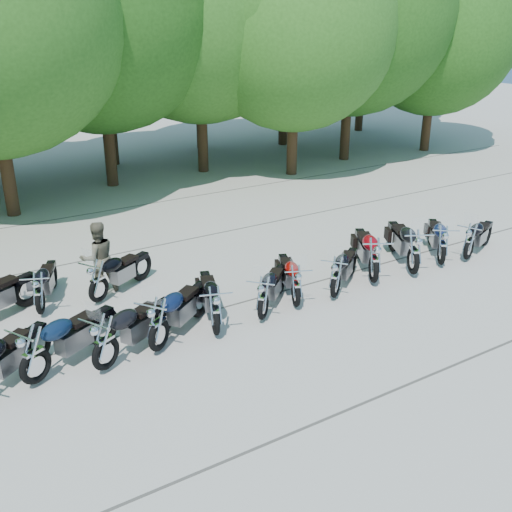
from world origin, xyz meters
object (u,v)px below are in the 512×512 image
motorcycle_6 (296,285)px  motorcycle_11 (470,241)px  motorcycle_3 (158,323)px  motorcycle_8 (374,259)px  motorcycle_9 (414,251)px  motorcycle_2 (104,341)px  motorcycle_10 (443,244)px  motorcycle_13 (39,292)px  motorcycle_14 (98,280)px  motorcycle_1 (33,353)px  motorcycle_4 (215,309)px  motorcycle_5 (263,297)px  motorcycle_7 (336,276)px  rider_1 (98,258)px

motorcycle_6 → motorcycle_11: motorcycle_11 is taller
motorcycle_3 → motorcycle_8: (5.85, 0.20, 0.02)m
motorcycle_9 → motorcycle_2: bearing=28.9°
motorcycle_10 → motorcycle_11: size_ratio=1.06×
motorcycle_13 → motorcycle_14: size_ratio=0.95×
motorcycle_1 → motorcycle_14: motorcycle_1 is taller
motorcycle_2 → motorcycle_11: (10.21, 0.08, -0.06)m
motorcycle_13 → motorcycle_14: motorcycle_14 is taller
motorcycle_2 → motorcycle_10: bearing=-116.3°
motorcycle_4 → motorcycle_5: 1.21m
motorcycle_2 → motorcycle_11: motorcycle_2 is taller
motorcycle_3 → motorcycle_11: bearing=-125.4°
motorcycle_3 → motorcycle_10: motorcycle_3 is taller
motorcycle_8 → motorcycle_7: bearing=36.5°
motorcycle_2 → motorcycle_10: size_ratio=1.04×
motorcycle_3 → motorcycle_7: (4.52, 0.04, -0.07)m
motorcycle_13 → motorcycle_5: bearing=169.2°
motorcycle_6 → motorcycle_7: motorcycle_7 is taller
motorcycle_11 → motorcycle_14: size_ratio=0.98×
motorcycle_7 → motorcycle_10: bearing=-124.9°
motorcycle_4 → motorcycle_8: (4.58, 0.21, 0.06)m
motorcycle_6 → motorcycle_11: bearing=-158.7°
motorcycle_1 → motorcycle_5: bearing=-118.6°
motorcycle_4 → motorcycle_9: size_ratio=0.90×
motorcycle_7 → motorcycle_2: bearing=55.7°
motorcycle_1 → motorcycle_14: bearing=-65.1°
motorcycle_4 → motorcycle_13: (-2.89, 2.88, -0.05)m
motorcycle_5 → motorcycle_10: motorcycle_10 is taller
motorcycle_1 → motorcycle_13: bearing=-42.4°
motorcycle_14 → motorcycle_8: bearing=-142.0°
motorcycle_5 → motorcycle_10: size_ratio=0.92×
motorcycle_1 → motorcycle_10: bearing=-117.6°
motorcycle_3 → motorcycle_14: size_ratio=1.09×
motorcycle_1 → motorcycle_6: 5.80m
rider_1 → motorcycle_11: bearing=159.6°
motorcycle_9 → rider_1: (-7.14, 3.33, 0.19)m
motorcycle_3 → motorcycle_7: 4.52m
motorcycle_10 → motorcycle_11: 0.92m
motorcycle_4 → motorcycle_9: motorcycle_9 is taller
motorcycle_1 → motorcycle_11: bearing=-118.3°
motorcycle_10 → motorcycle_11: bearing=-150.4°
motorcycle_11 → rider_1: bearing=47.9°
motorcycle_13 → motorcycle_11: bearing=-171.3°
motorcycle_1 → motorcycle_3: size_ratio=1.01×
motorcycle_2 → motorcycle_6: (4.57, 0.27, -0.07)m
motorcycle_6 → motorcycle_11: 5.63m
motorcycle_2 → motorcycle_11: bearing=-117.2°
motorcycle_4 → motorcycle_10: 6.91m
motorcycle_9 → motorcycle_10: 1.12m
motorcycle_3 → motorcycle_7: bearing=-124.7°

